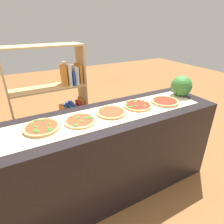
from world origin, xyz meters
name	(u,v)px	position (x,y,z in m)	size (l,w,h in m)	color
ground_plane	(112,186)	(0.00, 0.00, 0.00)	(12.00, 12.00, 0.00)	brown
counter	(112,154)	(0.00, 0.00, 0.45)	(2.12, 0.63, 0.90)	black
parchment_paper	(112,114)	(0.00, 0.00, 0.90)	(1.82, 0.40, 0.00)	beige
pizza_spinach_0	(42,127)	(-0.61, 0.03, 0.91)	(0.28, 0.28, 0.03)	tan
pizza_spinach_1	(80,121)	(-0.30, 0.00, 0.91)	(0.28, 0.28, 0.02)	#DBB26B
pizza_plain_2	(111,112)	(0.00, 0.01, 0.91)	(0.28, 0.28, 0.02)	tan
pizza_spinach_3	(138,105)	(0.30, 0.03, 0.91)	(0.28, 0.28, 0.03)	tan
pizza_plain_4	(165,101)	(0.61, -0.03, 0.91)	(0.28, 0.28, 0.02)	tan
watermelon	(181,86)	(0.91, 0.05, 1.01)	(0.23, 0.23, 0.23)	#387A33
bookshelf	(61,109)	(-0.26, 0.87, 0.65)	(0.88, 0.31, 1.43)	tan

